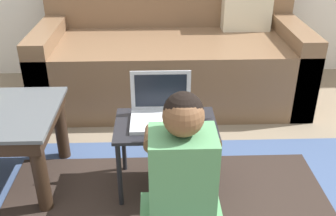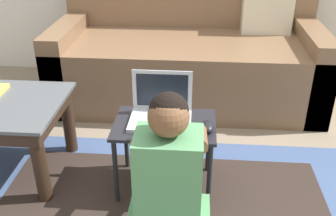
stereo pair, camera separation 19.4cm
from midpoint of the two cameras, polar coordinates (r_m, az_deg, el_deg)
ground_plane at (r=2.08m, az=-2.24°, el=-12.77°), size 16.00×16.00×0.00m
area_rug at (r=1.98m, az=-3.02°, el=-15.08°), size 2.28×1.29×0.01m
couch at (r=2.99m, az=-1.26°, el=7.33°), size 1.91×0.91×0.85m
laptop_desk at (r=1.95m, az=-3.18°, el=-3.73°), size 0.50×0.34×0.38m
laptop at (r=1.93m, az=-3.87°, el=-0.91°), size 0.30×0.22×0.23m
computer_mouse at (r=1.88m, az=3.14°, el=-2.43°), size 0.06×0.10×0.04m
person_seated at (r=1.62m, az=-1.49°, el=-12.06°), size 0.35×0.44×0.75m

